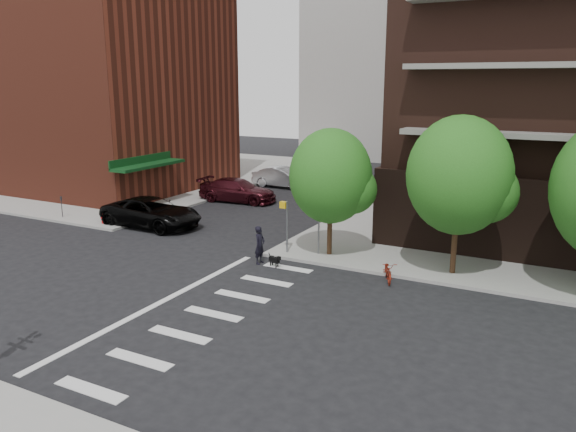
{
  "coord_description": "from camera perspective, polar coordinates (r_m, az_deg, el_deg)",
  "views": [
    {
      "loc": [
        14.55,
        -16.01,
        8.49
      ],
      "look_at": [
        3.0,
        6.0,
        2.5
      ],
      "focal_mm": 35.0,
      "sensor_mm": 36.0,
      "label": 1
    }
  ],
  "objects": [
    {
      "name": "fire_hydrant",
      "position": [
        35.46,
        -18.27,
        -0.08
      ],
      "size": [
        0.24,
        0.24,
        0.73
      ],
      "color": "#A50C0C",
      "rests_on": "sidewalk_nw"
    },
    {
      "name": "tree_a",
      "position": [
        27.05,
        4.35,
        4.05
      ],
      "size": [
        4.0,
        4.0,
        5.9
      ],
      "color": "#301E11",
      "rests_on": "sidewalk_ne"
    },
    {
      "name": "parked_car_maroon",
      "position": [
        40.6,
        -5.14,
        2.62
      ],
      "size": [
        2.85,
        5.91,
        1.66
      ],
      "primitive_type": "imported",
      "rotation": [
        0.0,
        0.0,
        1.66
      ],
      "color": "#411119",
      "rests_on": "ground"
    },
    {
      "name": "tree_b",
      "position": [
        25.24,
        17.0,
        3.96
      ],
      "size": [
        4.5,
        4.5,
        6.65
      ],
      "color": "#301E11",
      "rests_on": "sidewalk_ne"
    },
    {
      "name": "dog",
      "position": [
        26.31,
        -1.35,
        -4.45
      ],
      "size": [
        0.69,
        0.36,
        0.58
      ],
      "rotation": [
        0.0,
        0.0,
        -0.31
      ],
      "color": "black",
      "rests_on": "ground"
    },
    {
      "name": "dog_walker",
      "position": [
        26.69,
        -2.89,
        -2.96
      ],
      "size": [
        0.67,
        0.44,
        1.83
      ],
      "primitive_type": "imported",
      "rotation": [
        0.0,
        0.0,
        1.58
      ],
      "color": "black",
      "rests_on": "ground"
    },
    {
      "name": "parking_meter",
      "position": [
        37.93,
        -22.02,
        1.09
      ],
      "size": [
        0.1,
        0.08,
        1.32
      ],
      "color": "black",
      "rests_on": "sidewalk_nw"
    },
    {
      "name": "sidewalk_nw",
      "position": [
        56.18,
        -16.83,
        4.35
      ],
      "size": [
        31.0,
        33.0,
        0.15
      ],
      "primitive_type": "cube",
      "color": "gray",
      "rests_on": "ground"
    },
    {
      "name": "parked_car_black",
      "position": [
        34.37,
        -13.69,
        0.35
      ],
      "size": [
        2.98,
        6.29,
        1.74
      ],
      "primitive_type": "imported",
      "rotation": [
        0.0,
        0.0,
        1.56
      ],
      "color": "black",
      "rests_on": "ground"
    },
    {
      "name": "parked_car_silver",
      "position": [
        45.92,
        -0.51,
        3.95
      ],
      "size": [
        1.94,
        5.12,
        1.67
      ],
      "primitive_type": "imported",
      "rotation": [
        0.0,
        0.0,
        1.54
      ],
      "color": "#B1B5B9",
      "rests_on": "ground"
    },
    {
      "name": "pedestrian_signal",
      "position": [
        27.68,
        0.59,
        -0.32
      ],
      "size": [
        2.18,
        0.67,
        2.6
      ],
      "color": "slate",
      "rests_on": "sidewalk_ne"
    },
    {
      "name": "midrise_nw",
      "position": [
        49.95,
        -20.04,
        14.66
      ],
      "size": [
        21.4,
        15.5,
        20.0
      ],
      "color": "maroon",
      "rests_on": "sidewalk_nw"
    },
    {
      "name": "scooter",
      "position": [
        24.87,
        10.14,
        -5.5
      ],
      "size": [
        1.3,
        1.86,
        0.93
      ],
      "primitive_type": "imported",
      "rotation": [
        0.0,
        0.0,
        0.43
      ],
      "color": "maroon",
      "rests_on": "ground"
    },
    {
      "name": "crosswalk",
      "position": [
        21.92,
        -9.28,
        -9.41
      ],
      "size": [
        3.85,
        13.0,
        0.01
      ],
      "color": "silver",
      "rests_on": "ground"
    },
    {
      "name": "ground",
      "position": [
        23.24,
        -13.69,
        -8.28
      ],
      "size": [
        120.0,
        120.0,
        0.0
      ],
      "primitive_type": "plane",
      "color": "black",
      "rests_on": "ground"
    }
  ]
}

